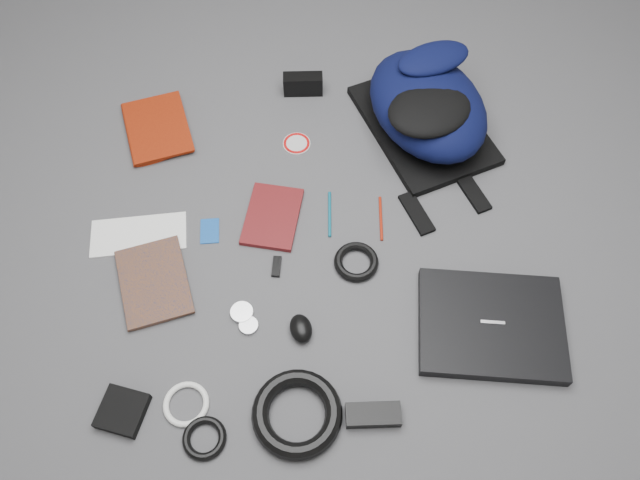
{
  "coord_description": "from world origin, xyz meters",
  "views": [
    {
      "loc": [
        -0.11,
        -0.78,
        1.37
      ],
      "look_at": [
        0.0,
        0.0,
        0.02
      ],
      "focal_mm": 35.0,
      "sensor_mm": 36.0,
      "label": 1
    }
  ],
  "objects": [
    {
      "name": "mouse",
      "position": [
        -0.08,
        -0.23,
        0.02
      ],
      "size": [
        0.06,
        0.08,
        0.04
      ],
      "primitive_type": "ellipsoid",
      "rotation": [
        0.0,
        0.0,
        0.12
      ],
      "color": "black",
      "rests_on": "ground"
    },
    {
      "name": "comic_book",
      "position": [
        -0.5,
        -0.07,
        0.01
      ],
      "size": [
        0.19,
        0.24,
        0.02
      ],
      "primitive_type": "imported",
      "rotation": [
        0.0,
        0.0,
        0.17
      ],
      "color": "#9F510B",
      "rests_on": "ground"
    },
    {
      "name": "sticker_disc",
      "position": [
        -0.02,
        0.33,
        0.0
      ],
      "size": [
        0.09,
        0.09,
        0.0
      ],
      "primitive_type": "cylinder",
      "rotation": [
        0.0,
        0.0,
        0.25
      ],
      "color": "silver",
      "rests_on": "ground"
    },
    {
      "name": "ground",
      "position": [
        0.0,
        0.0,
        0.0
      ],
      "size": [
        4.0,
        4.0,
        0.0
      ],
      "primitive_type": "plane",
      "color": "#4F4F51",
      "rests_on": "ground"
    },
    {
      "name": "headphone_right",
      "position": [
        -0.2,
        -0.2,
        0.01
      ],
      "size": [
        0.06,
        0.06,
        0.01
      ],
      "primitive_type": "cylinder",
      "rotation": [
        0.0,
        0.0,
        -0.41
      ],
      "color": "#A6A6A8",
      "rests_on": "ground"
    },
    {
      "name": "earbud_coil",
      "position": [
        -0.31,
        -0.44,
        0.01
      ],
      "size": [
        0.13,
        0.13,
        0.02
      ],
      "primitive_type": "torus",
      "rotation": [
        0.0,
        0.0,
        -0.43
      ],
      "color": "black",
      "rests_on": "ground"
    },
    {
      "name": "pouch",
      "position": [
        -0.49,
        -0.36,
        0.01
      ],
      "size": [
        0.13,
        0.13,
        0.02
      ],
      "primitive_type": "cube",
      "rotation": [
        0.0,
        0.0,
        -0.4
      ],
      "color": "black",
      "rests_on": "ground"
    },
    {
      "name": "laptop",
      "position": [
        0.36,
        -0.28,
        0.02
      ],
      "size": [
        0.38,
        0.32,
        0.03
      ],
      "primitive_type": "cube",
      "rotation": [
        0.0,
        0.0,
        -0.22
      ],
      "color": "black",
      "rests_on": "ground"
    },
    {
      "name": "envelope",
      "position": [
        -0.46,
        0.09,
        0.0
      ],
      "size": [
        0.24,
        0.12,
        0.0
      ],
      "primitive_type": "cube",
      "rotation": [
        0.0,
        0.0,
        -0.02
      ],
      "color": "white",
      "rests_on": "ground"
    },
    {
      "name": "cable_coil",
      "position": [
        0.08,
        -0.07,
        0.01
      ],
      "size": [
        0.13,
        0.13,
        0.02
      ],
      "primitive_type": "torus",
      "rotation": [
        0.0,
        0.0,
        -0.22
      ],
      "color": "black",
      "rests_on": "ground"
    },
    {
      "name": "compact_camera",
      "position": [
        0.02,
        0.52,
        0.03
      ],
      "size": [
        0.12,
        0.05,
        0.06
      ],
      "primitive_type": "cube",
      "rotation": [
        0.0,
        0.0,
        -0.11
      ],
      "color": "black",
      "rests_on": "ground"
    },
    {
      "name": "backpack",
      "position": [
        0.34,
        0.34,
        0.09
      ],
      "size": [
        0.42,
        0.51,
        0.19
      ],
      "primitive_type": null,
      "rotation": [
        0.0,
        0.0,
        0.27
      ],
      "color": "black",
      "rests_on": "ground"
    },
    {
      "name": "usb_black",
      "position": [
        -0.12,
        -0.05,
        0.01
      ],
      "size": [
        0.03,
        0.06,
        0.01
      ],
      "primitive_type": "cube",
      "rotation": [
        0.0,
        0.0,
        -0.21
      ],
      "color": "black",
      "rests_on": "ground"
    },
    {
      "name": "id_badge",
      "position": [
        -0.28,
        0.08,
        0.0
      ],
      "size": [
        0.05,
        0.08,
        0.0
      ],
      "primitive_type": "cube",
      "rotation": [
        0.0,
        0.0,
        -0.06
      ],
      "color": "#1652A9",
      "rests_on": "ground"
    },
    {
      "name": "pen_red",
      "position": [
        0.17,
        0.05,
        0.0
      ],
      "size": [
        0.03,
        0.13,
        0.01
      ],
      "primitive_type": "cylinder",
      "rotation": [
        1.57,
        0.0,
        -0.15
      ],
      "color": "#A01F0C",
      "rests_on": "ground"
    },
    {
      "name": "dvd_case",
      "position": [
        -0.11,
        0.09,
        0.01
      ],
      "size": [
        0.18,
        0.22,
        0.01
      ],
      "primitive_type": "cube",
      "rotation": [
        0.0,
        0.0,
        -0.31
      ],
      "color": "#4B0E0F",
      "rests_on": "ground"
    },
    {
      "name": "headphone_left",
      "position": [
        -0.21,
        -0.16,
        0.01
      ],
      "size": [
        0.07,
        0.07,
        0.01
      ],
      "primitive_type": "cylinder",
      "rotation": [
        0.0,
        0.0,
        0.43
      ],
      "color": "silver",
      "rests_on": "ground"
    },
    {
      "name": "white_cable_coil",
      "position": [
        -0.35,
        -0.36,
        0.01
      ],
      "size": [
        0.13,
        0.13,
        0.01
      ],
      "primitive_type": "torus",
      "rotation": [
        0.0,
        0.0,
        0.4
      ],
      "color": "white",
      "rests_on": "ground"
    },
    {
      "name": "pen_teal",
      "position": [
        0.04,
        0.08,
        0.0
      ],
      "size": [
        0.03,
        0.14,
        0.01
      ],
      "primitive_type": "cylinder",
      "rotation": [
        1.57,
        0.0,
        -0.14
      ],
      "color": "#0C5D73",
      "rests_on": "ground"
    },
    {
      "name": "power_cord_coil",
      "position": [
        -0.11,
        -0.42,
        0.02
      ],
      "size": [
        0.23,
        0.23,
        0.04
      ],
      "primitive_type": "torus",
      "rotation": [
        0.0,
        0.0,
        0.19
      ],
      "color": "black",
      "rests_on": "ground"
    },
    {
      "name": "textbook_red",
      "position": [
        -0.49,
        0.41,
        0.01
      ],
      "size": [
        0.21,
        0.25,
        0.03
      ],
      "primitive_type": "imported",
      "rotation": [
        0.0,
        0.0,
        0.17
      ],
      "color": "maroon",
      "rests_on": "ground"
    },
    {
      "name": "power_brick",
      "position": [
        0.05,
        -0.45,
        0.01
      ],
      "size": [
        0.12,
        0.06,
        0.03
      ],
      "primitive_type": "cube",
      "rotation": [
        0.0,
        0.0,
        -0.11
      ],
      "color": "black",
      "rests_on": "ground"
    }
  ]
}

